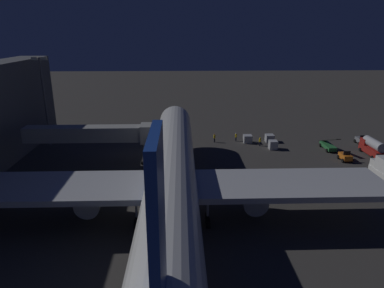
{
  "coord_description": "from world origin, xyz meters",
  "views": [
    {
      "loc": [
        -1.18,
        45.21,
        22.06
      ],
      "look_at": [
        -3.0,
        -11.44,
        3.5
      ],
      "focal_mm": 32.25,
      "sensor_mm": 36.0,
      "label": 1
    }
  ],
  "objects_px": {
    "baggage_container_near_belt": "(273,145)",
    "baggage_tug_spare": "(345,157)",
    "fuel_tanker": "(372,146)",
    "airliner_at_gate": "(172,179)",
    "pushback_tug": "(361,140)",
    "catering_truck": "(384,169)",
    "baggage_container_far_row": "(248,139)",
    "apron_floodlight_mast": "(44,95)",
    "ground_crew_by_belt_loader": "(214,138)",
    "traffic_cone_nose_port": "(187,144)",
    "ground_crew_under_port_wing": "(260,141)",
    "belt_loader": "(328,145)",
    "ground_crew_near_nose_gear": "(236,137)",
    "baggage_container_mid_row": "(270,138)",
    "traffic_cone_nose_starboard": "(165,144)",
    "jet_bridge": "(102,134)"
  },
  "relations": [
    {
      "from": "baggage_container_near_belt",
      "to": "baggage_tug_spare",
      "type": "bearing_deg",
      "value": 148.83
    },
    {
      "from": "fuel_tanker",
      "to": "airliner_at_gate",
      "type": "bearing_deg",
      "value": 31.19
    },
    {
      "from": "pushback_tug",
      "to": "catering_truck",
      "type": "bearing_deg",
      "value": 72.78
    },
    {
      "from": "pushback_tug",
      "to": "baggage_container_far_row",
      "type": "relative_size",
      "value": 1.53
    },
    {
      "from": "apron_floodlight_mast",
      "to": "ground_crew_by_belt_loader",
      "type": "distance_m",
      "value": 34.81
    },
    {
      "from": "catering_truck",
      "to": "traffic_cone_nose_port",
      "type": "relative_size",
      "value": 9.48
    },
    {
      "from": "pushback_tug",
      "to": "ground_crew_by_belt_loader",
      "type": "relative_size",
      "value": 1.46
    },
    {
      "from": "catering_truck",
      "to": "ground_crew_under_port_wing",
      "type": "xyz_separation_m",
      "value": [
        15.63,
        -17.17,
        -0.81
      ]
    },
    {
      "from": "belt_loader",
      "to": "baggage_container_near_belt",
      "type": "relative_size",
      "value": 4.74
    },
    {
      "from": "ground_crew_by_belt_loader",
      "to": "baggage_tug_spare",
      "type": "bearing_deg",
      "value": 152.73
    },
    {
      "from": "baggage_container_near_belt",
      "to": "ground_crew_near_nose_gear",
      "type": "distance_m",
      "value": 8.42
    },
    {
      "from": "airliner_at_gate",
      "to": "baggage_container_mid_row",
      "type": "xyz_separation_m",
      "value": [
        -19.65,
        -30.92,
        -4.74
      ]
    },
    {
      "from": "traffic_cone_nose_starboard",
      "to": "baggage_container_far_row",
      "type": "bearing_deg",
      "value": -175.85
    },
    {
      "from": "airliner_at_gate",
      "to": "jet_bridge",
      "type": "xyz_separation_m",
      "value": [
        12.14,
        -18.65,
        0.14
      ]
    },
    {
      "from": "baggage_container_near_belt",
      "to": "pushback_tug",
      "type": "bearing_deg",
      "value": -172.17
    },
    {
      "from": "catering_truck",
      "to": "baggage_tug_spare",
      "type": "bearing_deg",
      "value": -75.21
    },
    {
      "from": "baggage_tug_spare",
      "to": "baggage_container_mid_row",
      "type": "bearing_deg",
      "value": -46.8
    },
    {
      "from": "belt_loader",
      "to": "baggage_container_mid_row",
      "type": "distance_m",
      "value": 11.54
    },
    {
      "from": "baggage_container_mid_row",
      "to": "pushback_tug",
      "type": "bearing_deg",
      "value": 173.6
    },
    {
      "from": "jet_bridge",
      "to": "belt_loader",
      "type": "relative_size",
      "value": 2.83
    },
    {
      "from": "airliner_at_gate",
      "to": "traffic_cone_nose_port",
      "type": "xyz_separation_m",
      "value": [
        -2.2,
        -29.18,
        -5.23
      ]
    },
    {
      "from": "apron_floodlight_mast",
      "to": "airliner_at_gate",
      "type": "bearing_deg",
      "value": 130.24
    },
    {
      "from": "baggage_container_mid_row",
      "to": "baggage_container_far_row",
      "type": "distance_m",
      "value": 4.74
    },
    {
      "from": "baggage_container_near_belt",
      "to": "baggage_container_far_row",
      "type": "distance_m",
      "value": 5.96
    },
    {
      "from": "fuel_tanker",
      "to": "baggage_container_near_belt",
      "type": "xyz_separation_m",
      "value": [
        17.62,
        -3.96,
        -0.8
      ]
    },
    {
      "from": "jet_bridge",
      "to": "apron_floodlight_mast",
      "type": "relative_size",
      "value": 1.3
    },
    {
      "from": "ground_crew_near_nose_gear",
      "to": "ground_crew_under_port_wing",
      "type": "xyz_separation_m",
      "value": [
        -4.35,
        3.28,
        0.01
      ]
    },
    {
      "from": "pushback_tug",
      "to": "fuel_tanker",
      "type": "xyz_separation_m",
      "value": [
        1.34,
        6.57,
        0.86
      ]
    },
    {
      "from": "baggage_container_mid_row",
      "to": "ground_crew_by_belt_loader",
      "type": "xyz_separation_m",
      "value": [
        11.58,
        -0.04,
        0.25
      ]
    },
    {
      "from": "apron_floodlight_mast",
      "to": "ground_crew_under_port_wing",
      "type": "height_order",
      "value": "apron_floodlight_mast"
    },
    {
      "from": "baggage_container_mid_row",
      "to": "ground_crew_near_nose_gear",
      "type": "distance_m",
      "value": 7.02
    },
    {
      "from": "baggage_container_near_belt",
      "to": "airliner_at_gate",
      "type": "bearing_deg",
      "value": 53.84
    },
    {
      "from": "ground_crew_near_nose_gear",
      "to": "traffic_cone_nose_port",
      "type": "relative_size",
      "value": 3.27
    },
    {
      "from": "jet_bridge",
      "to": "ground_crew_by_belt_loader",
      "type": "bearing_deg",
      "value": -148.68
    },
    {
      "from": "baggage_tug_spare",
      "to": "belt_loader",
      "type": "bearing_deg",
      "value": -84.81
    },
    {
      "from": "ground_crew_near_nose_gear",
      "to": "ground_crew_under_port_wing",
      "type": "bearing_deg",
      "value": 142.96
    },
    {
      "from": "catering_truck",
      "to": "baggage_container_mid_row",
      "type": "relative_size",
      "value": 2.91
    },
    {
      "from": "airliner_at_gate",
      "to": "ground_crew_by_belt_loader",
      "type": "bearing_deg",
      "value": -104.61
    },
    {
      "from": "catering_truck",
      "to": "traffic_cone_nose_port",
      "type": "height_order",
      "value": "catering_truck"
    },
    {
      "from": "ground_crew_by_belt_loader",
      "to": "traffic_cone_nose_port",
      "type": "height_order",
      "value": "ground_crew_by_belt_loader"
    },
    {
      "from": "apron_floodlight_mast",
      "to": "pushback_tug",
      "type": "relative_size",
      "value": 6.54
    },
    {
      "from": "traffic_cone_nose_starboard",
      "to": "jet_bridge",
      "type": "bearing_deg",
      "value": 46.64
    },
    {
      "from": "ground_crew_under_port_wing",
      "to": "traffic_cone_nose_starboard",
      "type": "xyz_separation_m",
      "value": [
        19.21,
        -0.89,
        -0.72
      ]
    },
    {
      "from": "airliner_at_gate",
      "to": "baggage_container_far_row",
      "type": "relative_size",
      "value": 34.61
    },
    {
      "from": "belt_loader",
      "to": "catering_truck",
      "type": "relative_size",
      "value": 1.54
    },
    {
      "from": "belt_loader",
      "to": "baggage_container_mid_row",
      "type": "height_order",
      "value": "belt_loader"
    },
    {
      "from": "baggage_tug_spare",
      "to": "ground_crew_near_nose_gear",
      "type": "relative_size",
      "value": 1.47
    },
    {
      "from": "baggage_tug_spare",
      "to": "airliner_at_gate",
      "type": "bearing_deg",
      "value": 32.52
    },
    {
      "from": "apron_floodlight_mast",
      "to": "catering_truck",
      "type": "bearing_deg",
      "value": 161.9
    },
    {
      "from": "baggage_container_near_belt",
      "to": "baggage_container_mid_row",
      "type": "xyz_separation_m",
      "value": [
        -0.47,
        -4.68,
        -0.08
      ]
    }
  ]
}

